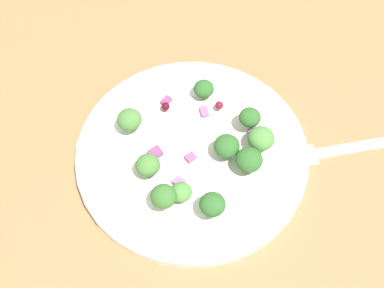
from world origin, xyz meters
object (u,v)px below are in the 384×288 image
broccoli_floret_0 (252,157)px  broccoli_floret_2 (226,147)px  broccoli_floret_1 (150,167)px  plate (192,153)px  fork (356,147)px

broccoli_floret_0 → broccoli_floret_2: broccoli_floret_0 is taller
broccoli_floret_1 → broccoli_floret_2: (4.72, 6.45, 0.12)cm
broccoli_floret_1 → broccoli_floret_2: bearing=53.8°
broccoli_floret_1 → broccoli_floret_2: broccoli_floret_2 is taller
broccoli_floret_0 → broccoli_floret_2: size_ratio=1.04×
plate → broccoli_floret_2: size_ratio=9.12×
broccoli_floret_1 → broccoli_floret_2: 7.99cm
plate → broccoli_floret_1: bearing=-108.5°
plate → broccoli_floret_1: size_ratio=9.71×
broccoli_floret_2 → fork: 14.57cm
broccoli_floret_0 → broccoli_floret_1: bearing=-136.8°
plate → broccoli_floret_0: size_ratio=8.81×
fork → broccoli_floret_0: bearing=-128.3°
plate → fork: size_ratio=1.62×
plate → broccoli_floret_2: broccoli_floret_2 is taller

